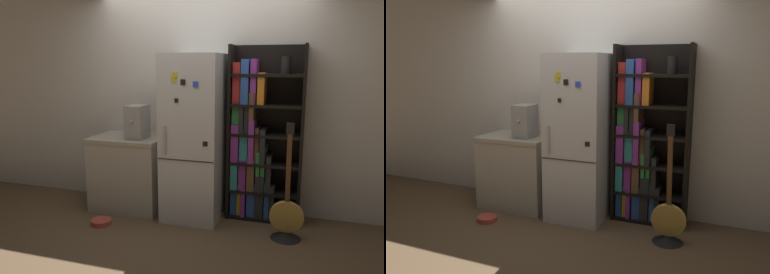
# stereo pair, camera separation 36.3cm
# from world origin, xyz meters

# --- Properties ---
(ground_plane) EXTENTS (16.00, 16.00, 0.00)m
(ground_plane) POSITION_xyz_m (0.00, 0.00, 0.00)
(ground_plane) COLOR brown
(wall_back) EXTENTS (8.00, 0.05, 2.60)m
(wall_back) POSITION_xyz_m (0.00, 0.47, 1.30)
(wall_back) COLOR silver
(wall_back) RESTS_ON ground_plane
(refrigerator) EXTENTS (0.62, 0.69, 1.82)m
(refrigerator) POSITION_xyz_m (-0.00, 0.12, 0.91)
(refrigerator) COLOR silver
(refrigerator) RESTS_ON ground_plane
(bookshelf) EXTENTS (0.79, 0.33, 1.91)m
(bookshelf) POSITION_xyz_m (0.67, 0.31, 0.85)
(bookshelf) COLOR black
(bookshelf) RESTS_ON ground_plane
(kitchen_counter) EXTENTS (0.85, 0.63, 0.87)m
(kitchen_counter) POSITION_xyz_m (-0.82, 0.14, 0.44)
(kitchen_counter) COLOR #BCB7A8
(kitchen_counter) RESTS_ON ground_plane
(espresso_machine) EXTENTS (0.20, 0.34, 0.38)m
(espresso_machine) POSITION_xyz_m (-0.68, 0.08, 1.06)
(espresso_machine) COLOR #A5A39E
(espresso_machine) RESTS_ON kitchen_counter
(guitar) EXTENTS (0.34, 0.30, 1.19)m
(guitar) POSITION_xyz_m (1.04, -0.17, 0.17)
(guitar) COLOR black
(guitar) RESTS_ON ground_plane
(pet_bowl) EXTENTS (0.22, 0.22, 0.05)m
(pet_bowl) POSITION_xyz_m (-0.89, -0.42, 0.03)
(pet_bowl) COLOR #D84C3F
(pet_bowl) RESTS_ON ground_plane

